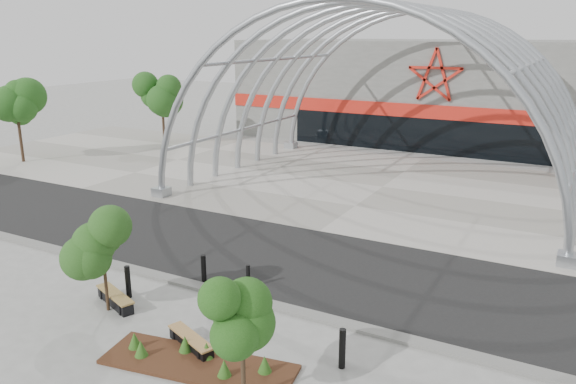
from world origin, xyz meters
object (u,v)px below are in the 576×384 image
at_px(bench_0, 115,299).
at_px(bench_1, 191,343).
at_px(street_tree_1, 242,313).
at_px(street_tree_0, 102,242).
at_px(bollard_2, 248,277).

xyz_separation_m(bench_0, bench_1, (3.83, -0.94, -0.01)).
bearing_deg(street_tree_1, street_tree_0, 163.65).
xyz_separation_m(street_tree_0, bench_0, (-0.04, 0.36, -2.14)).
xyz_separation_m(bench_1, bollard_2, (-0.68, 4.09, 0.24)).
height_order(street_tree_1, bench_1, street_tree_1).
height_order(street_tree_0, street_tree_1, street_tree_1).
bearing_deg(bench_0, bollard_2, 44.99).
bearing_deg(bollard_2, bench_0, -135.01).
height_order(street_tree_1, bollard_2, street_tree_1).
bearing_deg(bollard_2, street_tree_0, -131.55).
xyz_separation_m(street_tree_0, bollard_2, (3.11, 3.51, -1.91)).
bearing_deg(street_tree_1, bench_0, 160.79).
distance_m(street_tree_1, bollard_2, 6.60).
height_order(bench_1, bollard_2, bollard_2).
bearing_deg(street_tree_0, bollard_2, 48.45).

